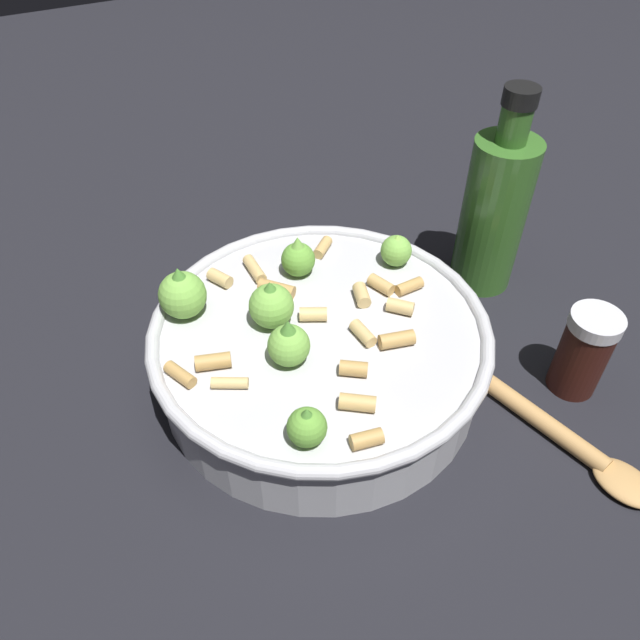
{
  "coord_description": "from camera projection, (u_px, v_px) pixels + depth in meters",
  "views": [
    {
      "loc": [
        0.17,
        0.33,
        0.43
      ],
      "look_at": [
        0.0,
        0.0,
        0.07
      ],
      "focal_mm": 34.2,
      "sensor_mm": 36.0,
      "label": 1
    }
  ],
  "objects": [
    {
      "name": "ground_plane",
      "position": [
        320.0,
        376.0,
        0.57
      ],
      "size": [
        2.4,
        2.4,
        0.0
      ],
      "primitive_type": "plane",
      "color": "black"
    },
    {
      "name": "cooking_pan",
      "position": [
        318.0,
        347.0,
        0.54
      ],
      "size": [
        0.3,
        0.3,
        0.11
      ],
      "color": "#B7B7BC",
      "rests_on": "ground"
    },
    {
      "name": "pepper_shaker",
      "position": [
        583.0,
        352.0,
        0.53
      ],
      "size": [
        0.04,
        0.04,
        0.09
      ],
      "color": "#33140F",
      "rests_on": "ground"
    },
    {
      "name": "olive_oil_bottle",
      "position": [
        494.0,
        210.0,
        0.61
      ],
      "size": [
        0.06,
        0.06,
        0.21
      ],
      "color": "#336023",
      "rests_on": "ground"
    },
    {
      "name": "wooden_spoon",
      "position": [
        536.0,
        417.0,
        0.52
      ],
      "size": [
        0.08,
        0.24,
        0.02
      ],
      "color": "#B2844C",
      "rests_on": "ground"
    }
  ]
}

